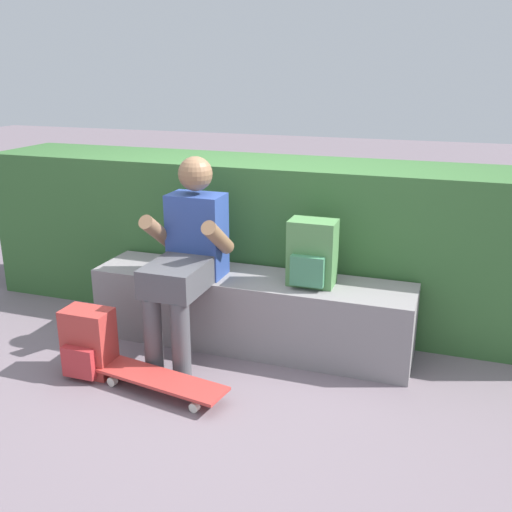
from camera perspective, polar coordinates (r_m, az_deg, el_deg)
name	(u,v)px	position (r m, az deg, el deg)	size (l,w,h in m)	color
ground_plane	(237,361)	(3.66, -1.85, -10.22)	(24.00, 24.00, 0.00)	slate
bench_main	(251,311)	(3.77, -0.52, -5.37)	(2.05, 0.45, 0.47)	gray
person_skater	(188,252)	(3.55, -6.70, 0.42)	(0.49, 0.62, 1.22)	#2D4793
skateboard_near_person	(160,380)	(3.35, -9.38, -11.84)	(0.82, 0.33, 0.09)	#BC3833
backpack_on_bench	(312,254)	(3.50, 5.48, 0.19)	(0.28, 0.23, 0.40)	#51894C
backpack_on_ground	(88,343)	(3.58, -16.06, -8.18)	(0.28, 0.23, 0.40)	#B23833
hedge_row	(278,238)	(4.20, 2.19, 1.74)	(4.38, 0.70, 1.11)	#356231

